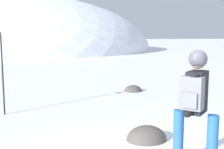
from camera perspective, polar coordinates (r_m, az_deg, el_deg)
ridge_peak_main at (r=39.52m, az=-19.15°, el=4.54°), size 35.89×32.30×14.27m
snowboarder_main at (r=4.12m, az=16.26°, el=-6.39°), size 1.28×1.47×1.71m
piste_marker_near at (r=7.29m, az=-21.02°, el=1.28°), size 0.20×0.20×2.02m
rock_dark at (r=9.91m, az=4.22°, el=-3.36°), size 0.62×0.53×0.43m
rock_mid at (r=5.44m, az=6.89°, el=-12.78°), size 0.75×0.64×0.53m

